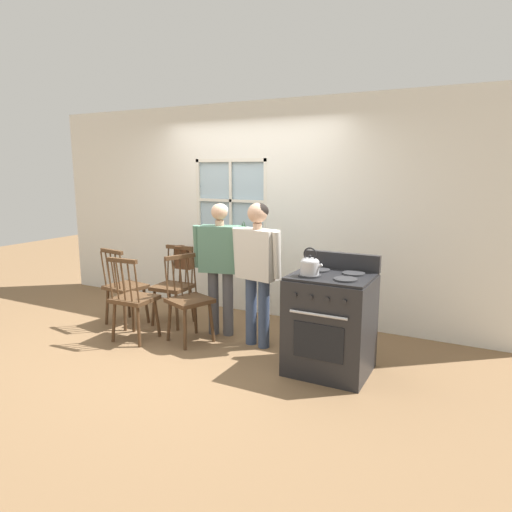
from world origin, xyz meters
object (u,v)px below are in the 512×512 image
Objects in this scene: chair_near_wall at (124,288)px; chair_center_cluster at (134,300)px; chair_by_window at (173,287)px; person_elderly_left at (220,257)px; handbag at (184,258)px; person_teen_center at (257,260)px; potted_plant at (243,237)px; chair_near_stove at (189,301)px; kettle at (310,265)px; stove at (330,323)px.

chair_center_cluster is (0.46, -0.35, 0.00)m from chair_near_wall.
person_elderly_left is (0.71, -0.06, 0.44)m from chair_by_window.
person_elderly_left reaches higher than chair_near_wall.
chair_center_cluster is at bearing -92.31° from handbag.
chair_by_window is 0.62× the size of person_teen_center.
chair_near_stove is at bearing -91.14° from potted_plant.
person_teen_center reaches higher than handbag.
chair_near_wall is 2.55m from kettle.
chair_center_cluster is at bearing -111.89° from potted_plant.
chair_by_window is at bearing -140.09° from chair_near_wall.
chair_by_window is 1.00× the size of chair_center_cluster.
chair_by_window and chair_center_cluster have the same top height.
kettle is at bearing -141.43° from stove.
chair_by_window and handbag have the same top height.
potted_plant reaches higher than stove.
chair_near_stove is (0.51, -0.40, 0.00)m from chair_by_window.
kettle is at bearing -74.47° from chair_near_stove.
potted_plant is (-0.18, 0.85, 0.11)m from person_elderly_left.
chair_near_wall is (-0.51, -0.30, 0.00)m from chair_by_window.
person_teen_center is 5.04× the size of potted_plant.
kettle is 0.80× the size of handbag.
person_elderly_left is at bearing 178.76° from person_teen_center.
chair_near_stove is at bearing 173.81° from kettle.
chair_center_cluster is at bearing -156.33° from person_elderly_left.
chair_center_cluster is at bearing 152.23° from chair_near_wall.
chair_near_wall is 3.12× the size of potted_plant.
kettle is (1.25, -0.49, 0.12)m from person_elderly_left.
person_elderly_left is 0.98× the size of person_teen_center.
chair_by_window is 1.00× the size of chair_near_stove.
chair_center_cluster is 0.88× the size of stove.
handbag is at bearing 162.90° from stove.
chair_by_window is at bearing -177.35° from person_teen_center.
chair_near_wall is 0.88× the size of stove.
person_elderly_left is at bearing -6.74° from chair_by_window.
chair_near_wall is 3.09× the size of handbag.
chair_near_stove is 3.09× the size of handbag.
handbag is (-2.14, 0.66, 0.30)m from stove.
kettle is (-0.16, -0.13, 0.55)m from stove.
person_teen_center reaches higher than person_elderly_left.
person_teen_center reaches higher than chair_by_window.
handbag is (0.50, 0.54, 0.32)m from chair_near_wall.
chair_near_stove is 0.62× the size of person_teen_center.
chair_by_window is 0.40m from handbag.
chair_by_window is 1.11m from potted_plant.
potted_plant is (0.02, 1.19, 0.56)m from chair_near_stove.
chair_by_window is 0.59m from chair_near_wall.
handbag is at bearing 158.20° from kettle.
handbag is (-1.97, 0.79, -0.25)m from kettle.
chair_by_window is 2.17m from stove.
potted_plant is at bearing -124.42° from chair_near_wall.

